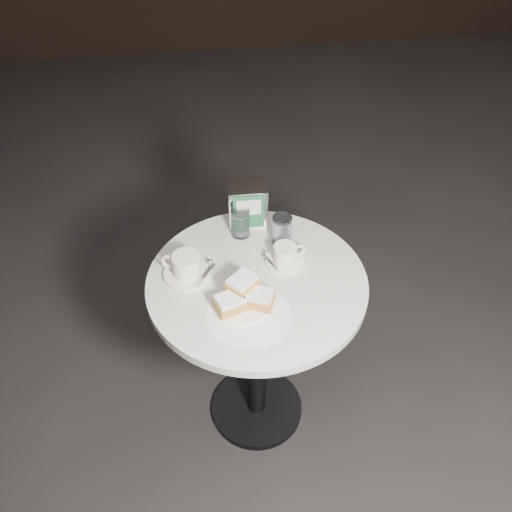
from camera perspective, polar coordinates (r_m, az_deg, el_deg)
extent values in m
plane|color=black|center=(2.38, 0.07, -15.08)|extent=(7.00, 7.00, 0.00)
cylinder|color=black|center=(2.37, 0.07, -14.89)|extent=(0.36, 0.36, 0.03)
cylinder|color=black|center=(2.08, 0.08, -9.77)|extent=(0.07, 0.07, 0.70)
cylinder|color=white|center=(1.81, 0.09, -2.75)|extent=(0.70, 0.70, 0.03)
cylinder|color=white|center=(1.70, -0.79, -5.86)|extent=(0.34, 0.34, 0.00)
cylinder|color=white|center=(1.72, -1.30, -4.68)|extent=(0.18, 0.18, 0.01)
cube|color=#BC8639|center=(1.69, -2.59, -4.84)|extent=(0.11, 0.09, 0.03)
cube|color=white|center=(1.67, -2.62, -4.32)|extent=(0.10, 0.09, 0.01)
cube|color=#CA823E|center=(1.70, 0.30, -4.38)|extent=(0.11, 0.10, 0.03)
cube|color=white|center=(1.68, 0.31, -3.86)|extent=(0.10, 0.09, 0.01)
cube|color=gold|center=(1.70, -1.37, -2.90)|extent=(0.11, 0.11, 0.03)
cube|color=white|center=(1.69, -1.38, -2.37)|extent=(0.10, 0.10, 0.01)
cylinder|color=white|center=(1.82, -6.84, -1.75)|extent=(0.20, 0.20, 0.01)
cylinder|color=white|center=(1.79, -6.94, -0.84)|extent=(0.12, 0.12, 0.07)
cylinder|color=#815F46|center=(1.77, -7.02, -0.18)|extent=(0.11, 0.11, 0.00)
torus|color=silver|center=(1.81, -8.69, -0.58)|extent=(0.06, 0.03, 0.06)
cube|color=#BBBABF|center=(1.80, -5.07, -1.84)|extent=(0.07, 0.10, 0.00)
sphere|color=#B5B5B9|center=(1.84, -4.63, -0.61)|extent=(0.02, 0.02, 0.02)
cylinder|color=white|center=(1.86, 2.88, -0.48)|extent=(0.15, 0.15, 0.01)
cylinder|color=white|center=(1.83, 2.92, 0.28)|extent=(0.09, 0.09, 0.06)
cylinder|color=#89624A|center=(1.82, 2.95, 0.82)|extent=(0.08, 0.08, 0.00)
torus|color=silver|center=(1.85, 4.31, 0.59)|extent=(0.05, 0.02, 0.05)
cube|color=#AFAFB3|center=(1.84, 1.47, -0.65)|extent=(0.05, 0.08, 0.00)
sphere|color=#BABABF|center=(1.87, 1.02, 0.31)|extent=(0.02, 0.02, 0.02)
cylinder|color=silver|center=(1.93, -1.55, 3.36)|extent=(0.08, 0.08, 0.10)
cylinder|color=white|center=(1.93, -1.55, 3.27)|extent=(0.07, 0.07, 0.09)
cylinder|color=silver|center=(1.90, 2.61, 2.64)|extent=(0.08, 0.08, 0.11)
cylinder|color=white|center=(1.90, 2.61, 2.55)|extent=(0.07, 0.07, 0.09)
cube|color=silver|center=(1.97, -0.88, 5.29)|extent=(0.14, 0.11, 0.15)
cube|color=#1B613A|center=(1.92, -0.74, 4.39)|extent=(0.10, 0.01, 0.13)
cube|color=white|center=(1.90, -0.73, 4.85)|extent=(0.08, 0.01, 0.06)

